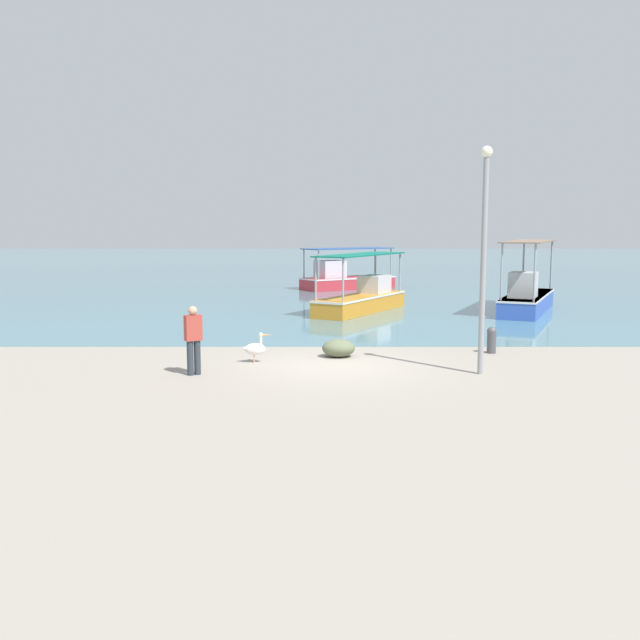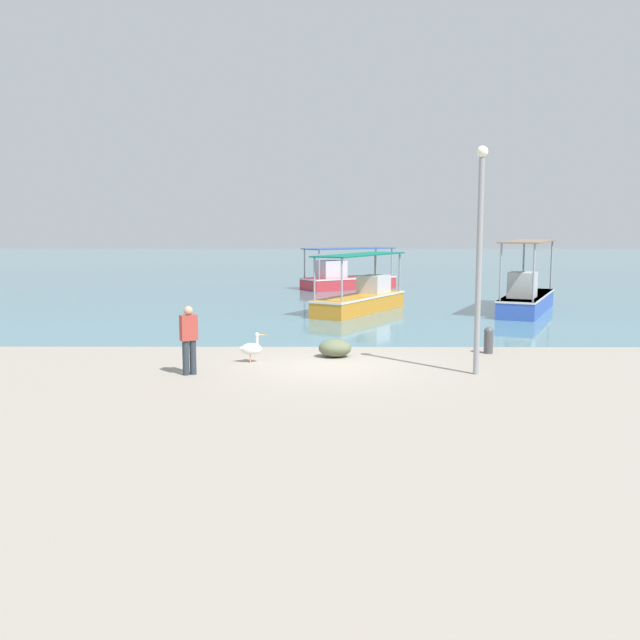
% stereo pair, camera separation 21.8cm
% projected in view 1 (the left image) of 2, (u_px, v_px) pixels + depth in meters
% --- Properties ---
extents(ground, '(120.00, 120.00, 0.00)m').
position_uv_depth(ground, '(332.00, 367.00, 18.38)').
color(ground, gray).
extents(harbor_water, '(110.00, 90.00, 0.00)m').
position_uv_depth(harbor_water, '(321.00, 264.00, 65.96)').
color(harbor_water, teal).
rests_on(harbor_water, ground).
extents(fishing_boat_center, '(3.98, 6.52, 2.98)m').
position_uv_depth(fishing_boat_center, '(524.00, 296.00, 29.86)').
color(fishing_boat_center, '#3758BB').
rests_on(fishing_boat_center, harbor_water).
extents(fishing_boat_outer, '(5.65, 4.53, 2.32)m').
position_uv_depth(fishing_boat_outer, '(342.00, 278.00, 40.75)').
color(fishing_boat_outer, '#C7313A').
rests_on(fishing_boat_outer, harbor_water).
extents(fishing_boat_near_left, '(4.25, 5.92, 2.43)m').
position_uv_depth(fishing_boat_near_left, '(359.00, 298.00, 30.02)').
color(fishing_boat_near_left, orange).
rests_on(fishing_boat_near_left, harbor_water).
extents(pelican, '(0.80, 0.30, 0.80)m').
position_uv_depth(pelican, '(252.00, 348.00, 18.89)').
color(pelican, '#E0997A').
rests_on(pelican, ground).
extents(lamp_post, '(0.28, 0.28, 5.48)m').
position_uv_depth(lamp_post, '(481.00, 247.00, 17.09)').
color(lamp_post, gray).
rests_on(lamp_post, ground).
extents(mooring_bollard, '(0.27, 0.27, 0.76)m').
position_uv_depth(mooring_bollard, '(489.00, 339.00, 20.28)').
color(mooring_bollard, '#47474C').
rests_on(mooring_bollard, ground).
extents(fisherman_standing, '(0.46, 0.39, 1.69)m').
position_uv_depth(fisherman_standing, '(190.00, 338.00, 17.24)').
color(fisherman_standing, '#2C353D').
rests_on(fisherman_standing, ground).
extents(net_pile, '(0.91, 0.77, 0.49)m').
position_uv_depth(net_pile, '(336.00, 348.00, 19.70)').
color(net_pile, '#5E674A').
rests_on(net_pile, ground).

